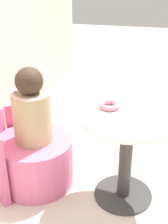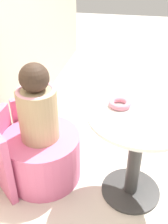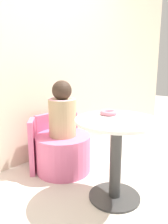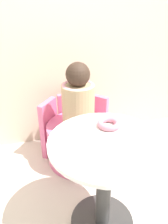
% 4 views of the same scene
% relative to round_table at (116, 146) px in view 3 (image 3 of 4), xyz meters
% --- Properties ---
extents(ground_plane, '(12.00, 12.00, 0.00)m').
position_rel_round_table_xyz_m(ground_plane, '(0.01, 0.03, -0.47)').
color(ground_plane, beige).
extents(back_wall, '(6.00, 0.06, 2.40)m').
position_rel_round_table_xyz_m(back_wall, '(0.01, 1.16, 0.73)').
color(back_wall, beige).
rests_on(back_wall, ground_plane).
extents(round_table, '(0.66, 0.66, 0.69)m').
position_rel_round_table_xyz_m(round_table, '(0.00, 0.00, 0.00)').
color(round_table, '#333333').
rests_on(round_table, ground_plane).
extents(tub_chair, '(0.58, 0.58, 0.39)m').
position_rel_round_table_xyz_m(tub_chair, '(0.03, 0.69, -0.27)').
color(tub_chair, '#DB6693').
rests_on(tub_chair, ground_plane).
extents(booth_backrest, '(0.67, 0.25, 0.56)m').
position_rel_round_table_xyz_m(booth_backrest, '(0.03, 0.92, -0.19)').
color(booth_backrest, '#DB6693').
rests_on(booth_backrest, ground_plane).
extents(child_figure, '(0.28, 0.28, 0.57)m').
position_rel_round_table_xyz_m(child_figure, '(0.03, 0.69, 0.18)').
color(child_figure, tan).
rests_on(child_figure, tub_chair).
extents(donut, '(0.15, 0.15, 0.04)m').
position_rel_round_table_xyz_m(donut, '(0.07, 0.14, 0.24)').
color(donut, pink).
rests_on(donut, round_table).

